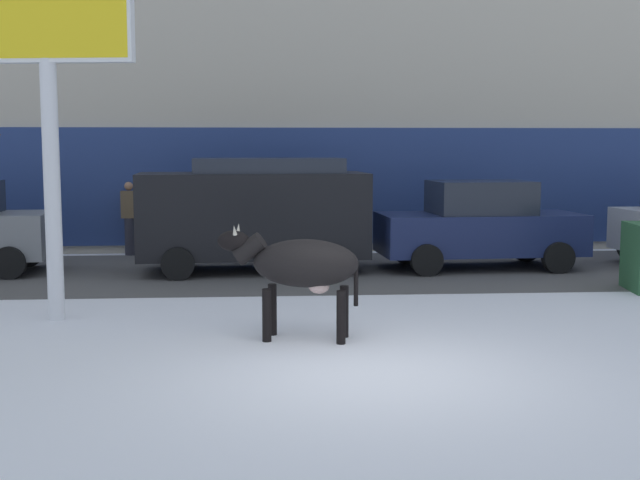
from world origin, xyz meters
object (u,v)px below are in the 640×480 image
car_black_van (254,211)px  pedestrian_by_cars (129,218)px  cow_black (300,265)px  billboard (46,22)px  car_navy_sedan (480,225)px

car_black_van → pedestrian_by_cars: size_ratio=2.72×
cow_black → car_black_van: (-0.64, 6.07, 0.25)m
billboard → car_navy_sedan: size_ratio=1.29×
billboard → car_navy_sedan: (7.61, 4.62, -3.41)m
car_black_van → car_navy_sedan: size_ratio=1.09×
cow_black → billboard: size_ratio=0.35×
car_black_van → pedestrian_by_cars: car_black_van is taller
cow_black → billboard: (-3.55, 1.51, 3.32)m
pedestrian_by_cars → car_black_van: bearing=-43.0°
billboard → pedestrian_by_cars: 8.07m
cow_black → car_navy_sedan: bearing=56.5°
billboard → car_black_van: size_ratio=1.18×
car_black_van → car_navy_sedan: 4.72m
car_black_van → cow_black: bearing=-84.0°
cow_black → car_black_van: 6.11m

